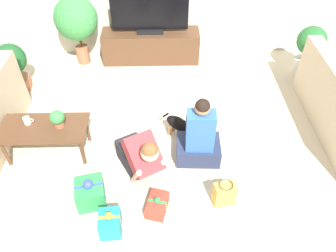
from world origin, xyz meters
The scene contains 16 objects.
ground_plane centered at (0.00, 0.00, 0.00)m, with size 16.00×16.00×0.00m, color beige.
coffee_table centered at (-1.45, 0.23, 0.38)m, with size 1.02×0.51×0.43m.
tv_console centered at (-0.23, 2.35, 0.26)m, with size 1.59×0.43×0.51m.
tv centered at (-0.23, 2.35, 0.76)m, with size 1.21×0.20×0.58m.
potted_plant_corner_left centered at (-2.24, 1.58, 0.43)m, with size 0.45×0.45×0.73m.
potted_plant_back_left centered at (-1.37, 2.30, 0.76)m, with size 0.68×0.68×1.12m.
potted_plant_corner_right centered at (2.24, 1.88, 0.47)m, with size 0.44×0.44×0.80m.
person_kneeling centered at (-0.31, -0.14, 0.32)m, with size 0.62×0.79×0.75m.
person_sitting centered at (0.37, 0.09, 0.33)m, with size 0.54×0.49×0.94m.
dog centered at (0.19, 0.43, 0.23)m, with size 0.44×0.38×0.34m.
gift_box_a centered at (-0.12, -0.63, 0.07)m, with size 0.27×0.34×0.20m.
gift_box_b centered at (-0.84, -0.50, 0.14)m, with size 0.35×0.36×0.34m.
gift_box_c centered at (-0.59, -0.86, 0.12)m, with size 0.23×0.26×0.30m.
gift_bag_a centered at (0.59, -0.55, 0.15)m, with size 0.25×0.17×0.31m.
mug centered at (-1.64, 0.30, 0.47)m, with size 0.12×0.08×0.09m.
tabletop_plant centered at (-1.26, 0.24, 0.55)m, with size 0.17×0.17×0.22m.
Camera 1 is at (-0.05, -2.56, 3.07)m, focal length 35.00 mm.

